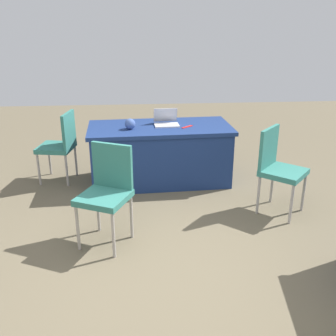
{
  "coord_description": "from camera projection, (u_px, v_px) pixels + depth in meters",
  "views": [
    {
      "loc": [
        0.22,
        2.83,
        2.09
      ],
      "look_at": [
        -0.03,
        -0.25,
        0.9
      ],
      "focal_mm": 41.74,
      "sensor_mm": 36.0,
      "label": 1
    }
  ],
  "objects": [
    {
      "name": "table_foreground",
      "position": [
        160.0,
        154.0,
        5.25
      ],
      "size": [
        1.91,
        0.96,
        0.77
      ],
      "rotation": [
        0.0,
        0.0,
        0.05
      ],
      "color": "navy",
      "rests_on": "ground"
    },
    {
      "name": "yarn_ball",
      "position": [
        130.0,
        124.0,
        4.95
      ],
      "size": [
        0.14,
        0.14,
        0.14
      ],
      "primitive_type": "sphere",
      "color": "#3F5999",
      "rests_on": "table_foreground"
    },
    {
      "name": "ground_plane",
      "position": [
        167.0,
        274.0,
        3.4
      ],
      "size": [
        14.4,
        14.4,
        0.0
      ],
      "primitive_type": "plane",
      "color": "brown"
    },
    {
      "name": "laptop_silver",
      "position": [
        166.0,
        122.0,
        5.16
      ],
      "size": [
        0.33,
        0.31,
        0.21
      ],
      "rotation": [
        0.0,
        0.0,
        0.05
      ],
      "color": "silver",
      "rests_on": "table_foreground"
    },
    {
      "name": "chair_by_pillar",
      "position": [
        107.0,
        188.0,
        3.74
      ],
      "size": [
        0.59,
        0.59,
        0.98
      ],
      "rotation": [
        0.0,
        0.0,
        -0.44
      ],
      "color": "#9E9993",
      "rests_on": "ground"
    },
    {
      "name": "chair_tucked_left",
      "position": [
        278.0,
        165.0,
        4.34
      ],
      "size": [
        0.62,
        0.62,
        0.97
      ],
      "rotation": [
        0.0,
        0.0,
        0.84
      ],
      "color": "#9E9993",
      "rests_on": "ground"
    },
    {
      "name": "scissors_red",
      "position": [
        187.0,
        127.0,
        5.06
      ],
      "size": [
        0.16,
        0.14,
        0.01
      ],
      "primitive_type": "cube",
      "rotation": [
        0.0,
        0.0,
        0.69
      ],
      "color": "red",
      "rests_on": "table_foreground"
    },
    {
      "name": "chair_near_front",
      "position": [
        61.0,
        142.0,
        5.19
      ],
      "size": [
        0.51,
        0.51,
        0.95
      ],
      "rotation": [
        0.0,
        0.0,
        4.54
      ],
      "color": "#9E9993",
      "rests_on": "ground"
    }
  ]
}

